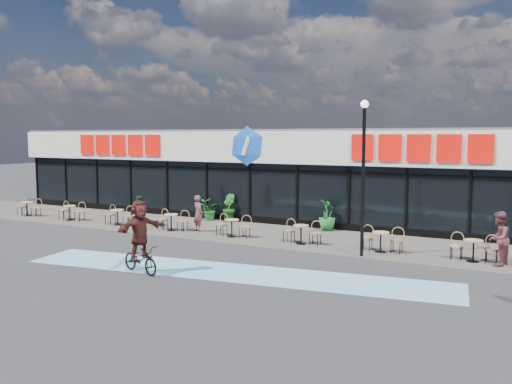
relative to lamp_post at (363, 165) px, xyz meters
The scene contains 20 objects.
ground 8.12m from the lamp_post, 161.96° to the right, with size 120.00×120.00×0.00m, color #28282B.
sidewalk 8.07m from the lamp_post, 162.70° to the left, with size 44.00×5.00×0.10m, color #59554F.
bike_lane 5.88m from the lamp_post, 128.87° to the right, with size 14.00×2.20×0.01m, color #6BABCA.
building 10.44m from the lamp_post, 132.79° to the left, with size 30.60×6.57×4.75m.
lamp_post is the anchor object (origin of this frame).
bistro_set_0 18.57m from the lamp_post, behind, with size 1.54×0.62×0.90m.
bistro_set_1 15.49m from the lamp_post, behind, with size 1.54×0.62×0.90m.
bistro_set_2 12.43m from the lamp_post, behind, with size 1.54×0.62×0.90m.
bistro_set_3 9.43m from the lamp_post, behind, with size 1.54×0.62×0.90m.
bistro_set_4 6.53m from the lamp_post, behind, with size 1.54×0.62×0.90m.
bistro_set_5 3.98m from the lamp_post, 159.40° to the left, with size 1.54×0.62×0.90m.
bistro_set_6 2.94m from the lamp_post, 68.07° to the left, with size 1.54×0.62×0.90m.
bistro_set_7 4.58m from the lamp_post, 16.10° to the left, with size 1.54×0.62×0.90m.
potted_plant_left 9.56m from the lamp_post, 151.51° to the left, with size 0.75×0.60×1.36m, color #175117.
potted_plant_mid 10.47m from the lamp_post, 155.12° to the left, with size 0.93×0.81×1.04m, color #1A5B1D.
potted_plant_right 5.72m from the lamp_post, 124.40° to the left, with size 0.77×0.77×1.38m, color #1A5C23.
patron_left 8.28m from the lamp_post, behind, with size 0.58×0.38×1.60m, color brown.
patron_right 11.26m from the lamp_post, behind, with size 0.70×0.55×1.45m, color #1B311E.
pedestrian_a 4.93m from the lamp_post, ahead, with size 0.86×0.67×1.77m, color brown.
cyclist_a 7.88m from the lamp_post, 136.41° to the right, with size 1.77×1.81×2.31m.
Camera 1 is at (12.65, -15.80, 4.27)m, focal length 38.00 mm.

